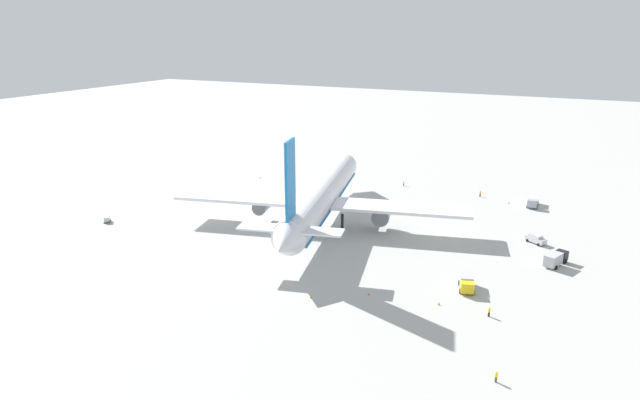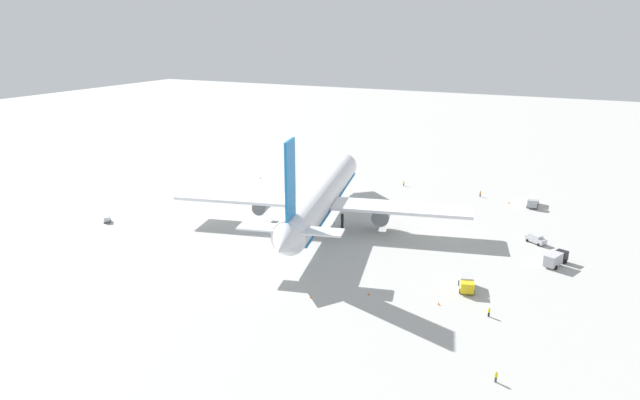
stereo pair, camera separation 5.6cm
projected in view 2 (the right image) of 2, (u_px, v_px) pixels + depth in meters
ground_plane at (322, 223)px, 141.05m from camera, size 600.00×600.00×0.00m
airliner at (322, 197)px, 137.82m from camera, size 74.23×71.33×26.24m
service_truck_0 at (556, 258)px, 115.54m from camera, size 7.19×4.45×2.72m
service_truck_1 at (467, 282)px, 104.99m from camera, size 6.11×3.81×2.42m
service_truck_2 at (533, 201)px, 153.73m from camera, size 6.97×2.96×2.42m
service_van at (536, 239)px, 127.51m from camera, size 4.16×4.87×1.97m
baggage_cart_0 at (107, 219)px, 141.52m from camera, size 2.89×2.78×1.41m
ground_worker_0 at (480, 194)px, 162.24m from camera, size 0.55×0.55×1.75m
ground_worker_1 at (404, 183)px, 173.30m from camera, size 0.45×0.45×1.65m
ground_worker_2 at (496, 377)px, 77.71m from camera, size 0.54×0.54×1.63m
ground_worker_3 at (489, 312)px, 95.26m from camera, size 0.56×0.56×1.63m
traffic_cone_0 at (439, 303)px, 99.42m from camera, size 0.36×0.36×0.55m
traffic_cone_1 at (261, 177)px, 182.26m from camera, size 0.36×0.36×0.55m
traffic_cone_2 at (509, 203)px, 156.28m from camera, size 0.36×0.36×0.55m
traffic_cone_3 at (369, 294)px, 103.05m from camera, size 0.36×0.36×0.55m
traffic_cone_4 at (311, 297)px, 101.93m from camera, size 0.36×0.36×0.55m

